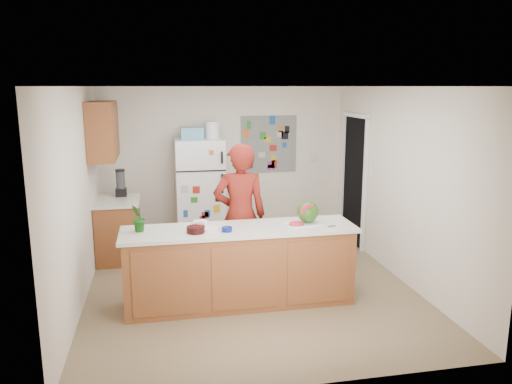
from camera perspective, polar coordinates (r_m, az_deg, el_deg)
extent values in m
cube|color=brown|center=(6.51, -0.79, -10.70)|extent=(4.00, 4.50, 0.02)
cube|color=beige|center=(8.34, -3.63, 3.33)|extent=(4.00, 0.02, 2.50)
cube|color=beige|center=(6.11, -19.70, -0.53)|extent=(0.02, 4.50, 2.50)
cube|color=beige|center=(6.79, 16.12, 0.89)|extent=(0.02, 4.50, 2.50)
cube|color=white|center=(6.01, -0.86, 12.07)|extent=(4.00, 4.50, 0.02)
cube|color=black|center=(8.11, 11.22, 1.23)|extent=(0.03, 0.85, 2.04)
cube|color=brown|center=(5.86, -1.86, -8.62)|extent=(2.60, 0.62, 0.88)
cube|color=silver|center=(5.71, -1.89, -4.30)|extent=(2.68, 0.70, 0.04)
cube|color=brown|center=(7.57, -15.42, -4.33)|extent=(0.60, 0.80, 0.86)
cube|color=silver|center=(7.46, -15.61, -1.01)|extent=(0.64, 0.84, 0.04)
cube|color=brown|center=(7.27, -17.12, 6.72)|extent=(0.35, 1.00, 0.80)
cube|color=silver|center=(7.99, -6.43, -0.02)|extent=(0.75, 0.70, 1.70)
cube|color=#5999B2|center=(7.84, -7.33, 6.69)|extent=(0.35, 0.28, 0.18)
cube|color=slate|center=(8.41, 1.46, 5.48)|extent=(0.95, 0.01, 0.95)
imported|color=maroon|center=(6.24, -1.83, -2.74)|extent=(0.68, 0.46, 1.83)
cylinder|color=black|center=(7.65, -15.20, 0.93)|extent=(0.13, 0.13, 0.38)
cube|color=white|center=(5.88, 5.41, -3.60)|extent=(0.44, 0.36, 0.01)
sphere|color=#2F5715|center=(5.88, 5.94, -2.28)|extent=(0.25, 0.25, 0.25)
cylinder|color=red|center=(5.80, 4.63, -3.62)|extent=(0.16, 0.16, 0.02)
cylinder|color=black|center=(5.55, -6.92, -4.28)|extent=(0.26, 0.26, 0.07)
cylinder|color=white|center=(5.80, -6.38, -3.60)|extent=(0.21, 0.21, 0.06)
cylinder|color=navy|center=(5.56, -3.35, -4.27)|extent=(0.13, 0.13, 0.05)
cylinder|color=beige|center=(5.66, -6.35, -4.21)|extent=(0.32, 0.32, 0.02)
cube|color=silver|center=(5.65, -5.29, -4.21)|extent=(0.25, 0.23, 0.02)
cube|color=gray|center=(5.80, 8.66, -3.90)|extent=(0.10, 0.06, 0.01)
imported|color=#194313|center=(5.65, -13.28, -2.93)|extent=(0.17, 0.19, 0.32)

